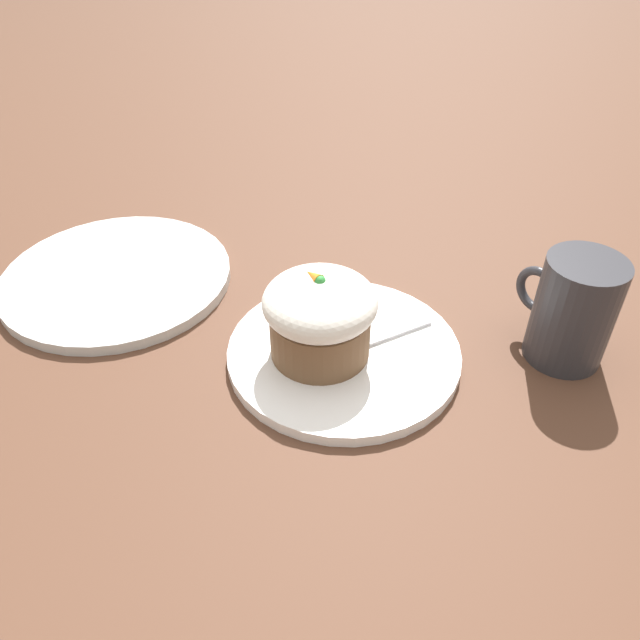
# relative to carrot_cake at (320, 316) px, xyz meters

# --- Properties ---
(ground_plane) EXTENTS (4.00, 4.00, 0.00)m
(ground_plane) POSITION_rel_carrot_cake_xyz_m (-0.01, -0.02, -0.06)
(ground_plane) COLOR #513323
(dessert_plate) EXTENTS (0.23, 0.23, 0.01)m
(dessert_plate) POSITION_rel_carrot_cake_xyz_m (-0.01, -0.02, -0.05)
(dessert_plate) COLOR white
(dessert_plate) RESTS_ON ground_plane
(carrot_cake) EXTENTS (0.11, 0.11, 0.09)m
(carrot_cake) POSITION_rel_carrot_cake_xyz_m (0.00, 0.00, 0.00)
(carrot_cake) COLOR brown
(carrot_cake) RESTS_ON dessert_plate
(spoon) EXTENTS (0.04, 0.12, 0.01)m
(spoon) POSITION_rel_carrot_cake_xyz_m (-0.02, -0.03, -0.04)
(spoon) COLOR silver
(spoon) RESTS_ON dessert_plate
(coffee_cup) EXTENTS (0.10, 0.07, 0.11)m
(coffee_cup) POSITION_rel_carrot_cake_xyz_m (-0.13, -0.19, -0.00)
(coffee_cup) COLOR #2D2D33
(coffee_cup) RESTS_ON ground_plane
(side_plate) EXTENTS (0.25, 0.25, 0.01)m
(side_plate) POSITION_rel_carrot_cake_xyz_m (0.24, 0.10, -0.05)
(side_plate) COLOR silver
(side_plate) RESTS_ON ground_plane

